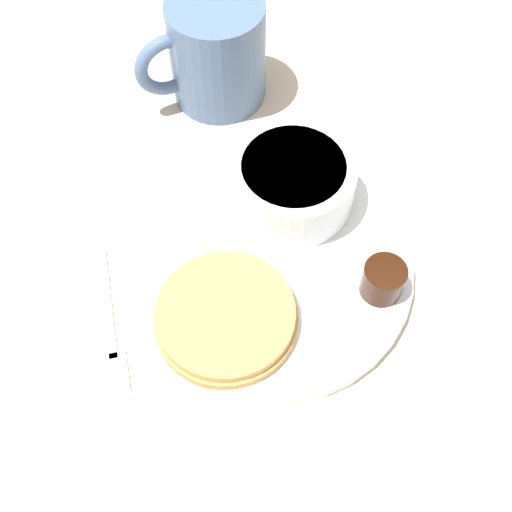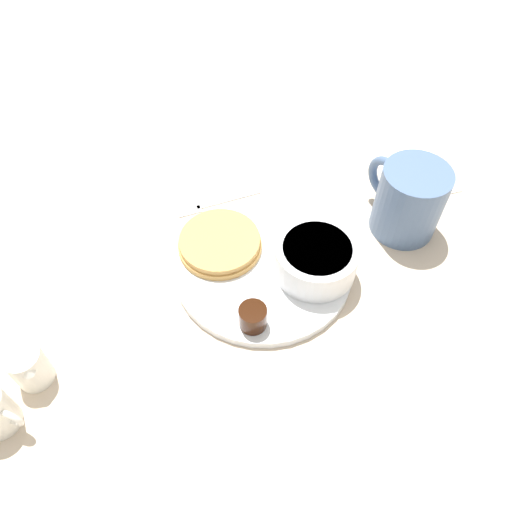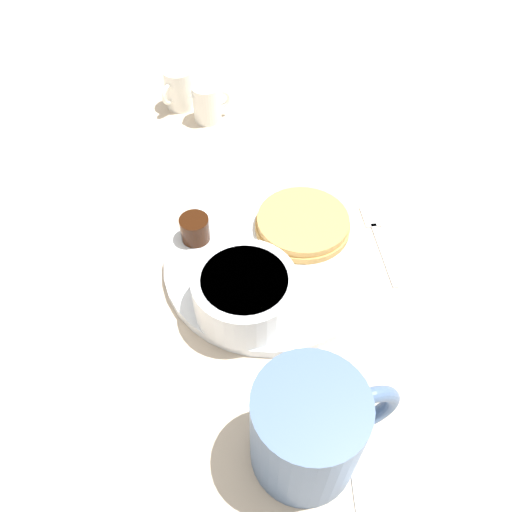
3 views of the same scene
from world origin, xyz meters
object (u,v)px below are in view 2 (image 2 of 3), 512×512
at_px(creamer_pitcher_near, 29,366).
at_px(fork, 209,204).
at_px(coffee_mug, 408,200).
at_px(bowl, 316,258).
at_px(plate, 263,266).

distance_m(creamer_pitcher_near, fork, 0.33).
bearing_deg(creamer_pitcher_near, coffee_mug, 101.25).
relative_size(bowl, fork, 0.82).
xyz_separation_m(bowl, creamer_pitcher_near, (0.05, -0.36, -0.01)).
bearing_deg(fork, creamer_pitcher_near, -49.50).
distance_m(plate, creamer_pitcher_near, 0.31).
distance_m(plate, coffee_mug, 0.22).
bearing_deg(coffee_mug, bowl, -71.35).
bearing_deg(coffee_mug, creamer_pitcher_near, -78.75).
xyz_separation_m(bowl, coffee_mug, (-0.05, 0.15, 0.01)).
relative_size(plate, bowl, 2.22).
distance_m(bowl, coffee_mug, 0.16).
xyz_separation_m(plate, fork, (-0.14, -0.05, -0.00)).
bearing_deg(bowl, plate, -113.79).
relative_size(creamer_pitcher_near, fork, 0.47).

